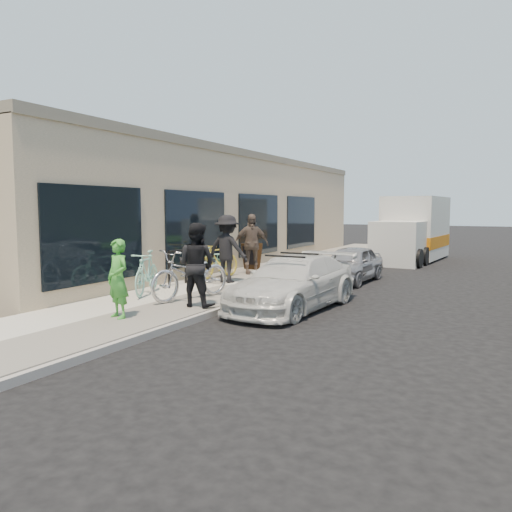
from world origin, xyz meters
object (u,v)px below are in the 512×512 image
at_px(woman_rider, 118,279).
at_px(cruiser_bike_b, 213,262).
at_px(cruiser_bike_c, 218,260).
at_px(bystander_a, 227,249).
at_px(sedan_silver, 351,264).
at_px(bystander_b, 251,244).
at_px(moving_truck, 413,232).
at_px(man_standing, 196,265).
at_px(cruiser_bike_a, 147,273).
at_px(tandem_bike, 191,274).
at_px(bike_rack, 177,263).
at_px(sandwich_board, 252,256).
at_px(sedan_white, 293,283).

xyz_separation_m(woman_rider, cruiser_bike_b, (-1.37, 5.34, -0.26)).
height_order(cruiser_bike_b, cruiser_bike_c, cruiser_bike_c).
bearing_deg(bystander_a, sedan_silver, -134.59).
bearing_deg(sedan_silver, bystander_b, -163.78).
xyz_separation_m(sedan_silver, moving_truck, (0.44, 7.20, 0.65)).
relative_size(sedan_silver, man_standing, 1.83).
bearing_deg(woman_rider, bystander_a, 111.90).
height_order(woman_rider, man_standing, man_standing).
bearing_deg(cruiser_bike_a, sedan_silver, 34.11).
height_order(tandem_bike, bystander_a, bystander_a).
xyz_separation_m(moving_truck, tandem_bike, (-2.50, -12.45, -0.47)).
distance_m(bike_rack, sandwich_board, 3.90).
bearing_deg(bike_rack, bystander_a, 44.13).
relative_size(bike_rack, bystander_a, 0.51).
height_order(bike_rack, bystander_b, bystander_b).
distance_m(sandwich_board, bystander_a, 3.09).
height_order(sandwich_board, bystander_a, bystander_a).
bearing_deg(woman_rider, sedan_white, 68.40).
bearing_deg(tandem_bike, cruiser_bike_c, 127.12).
height_order(bike_rack, woman_rider, woman_rider).
bearing_deg(woman_rider, cruiser_bike_c, 118.29).
height_order(tandem_bike, cruiser_bike_a, tandem_bike).
bearing_deg(bystander_b, man_standing, -111.77).
relative_size(bike_rack, moving_truck, 0.17).
xyz_separation_m(bike_rack, cruiser_bike_c, (0.29, 1.60, -0.05)).
bearing_deg(bike_rack, man_standing, -45.93).
height_order(man_standing, cruiser_bike_b, man_standing).
relative_size(sedan_white, cruiser_bike_b, 2.25).
bearing_deg(sedan_white, woman_rider, -122.45).
relative_size(cruiser_bike_c, bystander_a, 0.92).
height_order(sedan_silver, bystander_b, bystander_b).
height_order(sandwich_board, cruiser_bike_c, cruiser_bike_c).
bearing_deg(bystander_a, cruiser_bike_b, -32.15).
xyz_separation_m(sedan_silver, tandem_bike, (-2.07, -5.25, 0.18)).
distance_m(man_standing, bystander_a, 3.41).
height_order(sandwich_board, bystander_b, bystander_b).
bearing_deg(sedan_silver, woman_rider, -103.85).
bearing_deg(bystander_a, bike_rack, 44.65).
bearing_deg(cruiser_bike_b, cruiser_bike_c, 47.28).
height_order(bike_rack, man_standing, man_standing).
height_order(sedan_white, cruiser_bike_c, sedan_white).
bearing_deg(cruiser_bike_c, woman_rider, -67.16).
bearing_deg(man_standing, tandem_bike, -49.71).
height_order(cruiser_bike_a, bystander_b, bystander_b).
distance_m(cruiser_bike_c, bystander_b, 1.41).
bearing_deg(cruiser_bike_a, tandem_bike, -24.53).
xyz_separation_m(sandwich_board, sedan_white, (3.62, -4.78, -0.01)).
distance_m(bike_rack, sedan_silver, 5.16).
distance_m(sandwich_board, tandem_bike, 5.71).
bearing_deg(moving_truck, cruiser_bike_c, -108.78).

